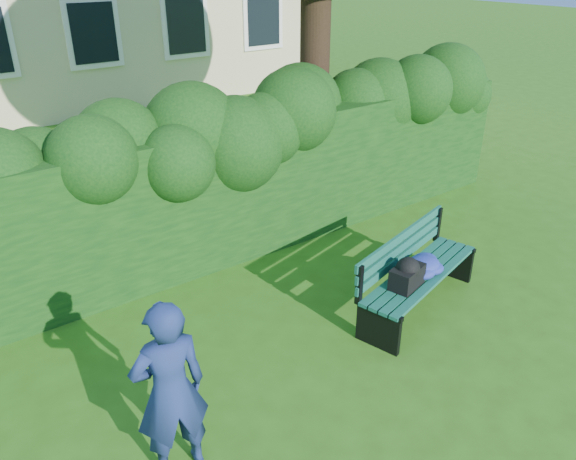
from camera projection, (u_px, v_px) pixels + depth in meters
ground at (320, 326)px, 6.20m from camera, size 80.00×80.00×0.00m
hedge at (216, 190)px, 7.39m from camera, size 10.00×1.00×1.80m
park_bench at (416, 271)px, 6.30m from camera, size 2.00×1.03×0.89m
man_reading at (170, 391)px, 4.17m from camera, size 0.61×0.45×1.57m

